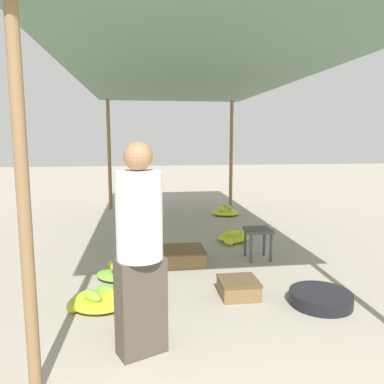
# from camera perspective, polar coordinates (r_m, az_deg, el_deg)

# --- Properties ---
(canopy_post_front_left) EXTENTS (0.08, 0.08, 2.46)m
(canopy_post_front_left) POSITION_cam_1_polar(r_m,az_deg,el_deg) (2.45, -24.25, -1.66)
(canopy_post_front_left) COLOR olive
(canopy_post_front_left) RESTS_ON ground
(canopy_post_back_left) EXTENTS (0.08, 0.08, 2.46)m
(canopy_post_back_left) POSITION_cam_1_polar(r_m,az_deg,el_deg) (8.67, -12.50, 5.49)
(canopy_post_back_left) COLOR olive
(canopy_post_back_left) RESTS_ON ground
(canopy_post_back_right) EXTENTS (0.08, 0.08, 2.46)m
(canopy_post_back_right) POSITION_cam_1_polar(r_m,az_deg,el_deg) (8.90, 5.99, 5.71)
(canopy_post_back_right) COLOR olive
(canopy_post_back_right) RESTS_ON ground
(canopy_tarp) EXTENTS (3.22, 6.72, 0.04)m
(canopy_tarp) POSITION_cam_1_polar(r_m,az_deg,el_deg) (5.59, -0.43, 17.13)
(canopy_tarp) COLOR #567A60
(canopy_tarp) RESTS_ON canopy_post_front_left
(vendor_foreground) EXTENTS (0.45, 0.45, 1.60)m
(vendor_foreground) POSITION_cam_1_polar(r_m,az_deg,el_deg) (2.79, -7.95, -8.30)
(vendor_foreground) COLOR #4C4238
(vendor_foreground) RESTS_ON ground
(stool) EXTENTS (0.34, 0.34, 0.42)m
(stool) POSITION_cam_1_polar(r_m,az_deg,el_deg) (5.12, 10.03, -6.42)
(stool) COLOR #4C4C4C
(stool) RESTS_ON ground
(basin_black) EXTENTS (0.61, 0.61, 0.13)m
(basin_black) POSITION_cam_1_polar(r_m,az_deg,el_deg) (4.02, 19.00, -15.05)
(basin_black) COLOR black
(basin_black) RESTS_ON ground
(banana_pile_left_0) EXTENTS (0.60, 0.63, 0.27)m
(banana_pile_left_0) POSITION_cam_1_polar(r_m,az_deg,el_deg) (4.56, -10.30, -11.59)
(banana_pile_left_0) COLOR #A9C82E
(banana_pile_left_0) RESTS_ON ground
(banana_pile_left_1) EXTENTS (0.62, 0.56, 0.18)m
(banana_pile_left_1) POSITION_cam_1_polar(r_m,az_deg,el_deg) (3.89, -14.29, -15.64)
(banana_pile_left_1) COLOR #AECA2D
(banana_pile_left_1) RESTS_ON ground
(banana_pile_right_0) EXTENTS (0.49, 0.59, 0.19)m
(banana_pile_right_0) POSITION_cam_1_polar(r_m,az_deg,el_deg) (5.98, 6.37, -6.89)
(banana_pile_right_0) COLOR yellow
(banana_pile_right_0) RESTS_ON ground
(banana_pile_right_1) EXTENTS (0.56, 0.49, 0.23)m
(banana_pile_right_1) POSITION_cam_1_polar(r_m,az_deg,el_deg) (7.94, 5.14, -2.94)
(banana_pile_right_1) COLOR #BBCF2B
(banana_pile_right_1) RESTS_ON ground
(crate_near) EXTENTS (0.40, 0.40, 0.18)m
(crate_near) POSITION_cam_1_polar(r_m,az_deg,el_deg) (4.01, 7.09, -14.28)
(crate_near) COLOR brown
(crate_near) RESTS_ON ground
(crate_mid) EXTENTS (0.54, 0.54, 0.20)m
(crate_mid) POSITION_cam_1_polar(r_m,az_deg,el_deg) (4.94, -1.30, -9.70)
(crate_mid) COLOR olive
(crate_mid) RESTS_ON ground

